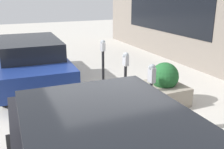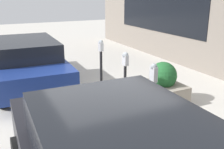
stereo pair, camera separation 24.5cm
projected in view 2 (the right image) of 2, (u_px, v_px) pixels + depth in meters
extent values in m
plane|color=beige|center=(107.00, 115.00, 6.07)|extent=(40.00, 40.00, 0.00)
cube|color=gold|center=(104.00, 114.00, 6.03)|extent=(19.00, 0.16, 0.04)
cylinder|color=black|center=(152.00, 108.00, 5.14)|extent=(0.06, 0.06, 1.08)
cube|color=#B7B7BC|center=(154.00, 74.00, 4.93)|extent=(0.15, 0.09, 0.30)
sphere|color=gray|center=(154.00, 67.00, 4.89)|extent=(0.13, 0.13, 0.13)
cylinder|color=black|center=(125.00, 88.00, 6.11)|extent=(0.07, 0.07, 1.12)
cube|color=#B7B7BC|center=(125.00, 60.00, 5.91)|extent=(0.16, 0.09, 0.24)
sphere|color=gray|center=(125.00, 55.00, 5.87)|extent=(0.14, 0.14, 0.14)
cylinder|color=black|center=(101.00, 73.00, 7.07)|extent=(0.07, 0.07, 1.23)
cube|color=#B7B7BC|center=(101.00, 47.00, 6.85)|extent=(0.15, 0.09, 0.24)
sphere|color=gray|center=(101.00, 42.00, 6.82)|extent=(0.12, 0.12, 0.12)
cube|color=gray|center=(162.00, 93.00, 6.75)|extent=(1.12, 0.94, 0.47)
sphere|color=#1E5628|center=(163.00, 76.00, 6.61)|extent=(0.70, 0.70, 0.70)
cube|color=black|center=(121.00, 135.00, 2.75)|extent=(2.13, 1.76, 0.50)
cylinder|color=black|center=(127.00, 132.00, 4.60)|extent=(0.71, 0.23, 0.71)
cube|color=navy|center=(27.00, 64.00, 7.89)|extent=(4.77, 2.02, 0.60)
cube|color=black|center=(26.00, 48.00, 7.57)|extent=(2.51, 1.72, 0.48)
cylinder|color=black|center=(45.00, 60.00, 9.59)|extent=(0.67, 0.22, 0.67)
cylinder|color=black|center=(69.00, 84.00, 7.10)|extent=(0.67, 0.22, 0.67)
cylinder|color=black|center=(2.00, 94.00, 6.38)|extent=(0.67, 0.22, 0.67)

